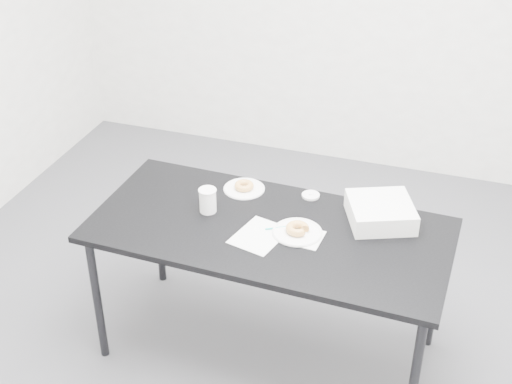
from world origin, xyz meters
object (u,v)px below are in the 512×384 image
(donut_far, at_px, (244,186))
(plate_far, at_px, (244,189))
(pen, at_px, (278,228))
(donut_near, at_px, (297,228))
(coffee_cup, at_px, (208,200))
(table, at_px, (269,238))
(scorecard, at_px, (260,235))
(bakery_box, at_px, (381,212))
(plate_near, at_px, (297,232))

(donut_far, bearing_deg, plate_far, 0.00)
(pen, relative_size, donut_near, 1.10)
(pen, xyz_separation_m, donut_near, (0.09, -0.01, 0.02))
(donut_far, distance_m, coffee_cup, 0.26)
(table, height_order, donut_far, donut_far)
(scorecard, distance_m, plate_far, 0.41)
(table, xyz_separation_m, plate_far, (-0.22, 0.28, 0.06))
(pen, height_order, donut_near, donut_near)
(coffee_cup, relative_size, bakery_box, 0.42)
(plate_near, xyz_separation_m, coffee_cup, (-0.45, 0.04, 0.05))
(table, xyz_separation_m, scorecard, (-0.02, -0.07, 0.06))
(bakery_box, bearing_deg, donut_far, 151.94)
(scorecard, distance_m, coffee_cup, 0.32)
(table, distance_m, scorecard, 0.10)
(table, xyz_separation_m, donut_far, (-0.22, 0.28, 0.08))
(pen, height_order, plate_far, pen)
(pen, height_order, bakery_box, bakery_box)
(coffee_cup, bearing_deg, table, -7.31)
(plate_near, relative_size, plate_far, 1.10)
(plate_far, xyz_separation_m, coffee_cup, (-0.10, -0.24, 0.06))
(table, distance_m, bakery_box, 0.53)
(scorecard, bearing_deg, plate_near, 38.49)
(plate_far, bearing_deg, donut_far, 0.00)
(pen, relative_size, bakery_box, 0.41)
(scorecard, relative_size, donut_far, 2.61)
(scorecard, bearing_deg, table, 87.23)
(plate_near, distance_m, donut_far, 0.45)
(plate_far, bearing_deg, bakery_box, -5.20)
(scorecard, xyz_separation_m, plate_far, (-0.20, 0.36, 0.00))
(pen, bearing_deg, coffee_cup, 144.90)
(plate_near, distance_m, coffee_cup, 0.46)
(plate_far, distance_m, coffee_cup, 0.27)
(coffee_cup, distance_m, bakery_box, 0.81)
(donut_far, height_order, bakery_box, bakery_box)
(donut_far, distance_m, bakery_box, 0.69)
(bakery_box, bearing_deg, coffee_cup, 169.85)
(table, distance_m, plate_near, 0.15)
(table, height_order, bakery_box, bakery_box)
(table, relative_size, plate_far, 8.13)
(pen, height_order, coffee_cup, coffee_cup)
(scorecard, bearing_deg, plate_far, 132.99)
(pen, height_order, donut_far, donut_far)
(donut_near, distance_m, coffee_cup, 0.45)
(pen, xyz_separation_m, coffee_cup, (-0.36, 0.04, 0.05))
(scorecard, height_order, plate_far, plate_far)
(plate_near, bearing_deg, bakery_box, 33.37)
(pen, relative_size, donut_far, 1.21)
(coffee_cup, xyz_separation_m, bakery_box, (0.79, 0.18, -0.01))
(plate_near, relative_size, donut_far, 2.35)
(plate_near, distance_m, donut_near, 0.02)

